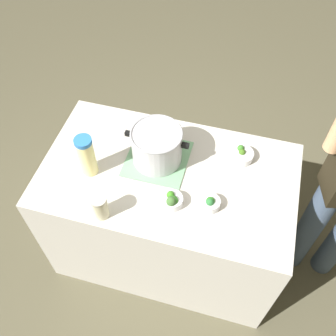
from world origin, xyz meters
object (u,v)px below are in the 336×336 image
object	(u,v)px
broccoli_bowl_center	(241,155)
cooking_pot	(157,146)
lemonade_pitcher	(87,156)
broccoli_bowl_back	(172,200)
mason_jar	(100,207)
broccoli_bowl_front	(210,203)

from	to	relation	value
broccoli_bowl_center	cooking_pot	bearing A→B (deg)	-163.42
cooking_pot	lemonade_pitcher	bearing A→B (deg)	-152.21
cooking_pot	broccoli_bowl_center	size ratio (longest dim) A/B	2.57
broccoli_bowl_back	lemonade_pitcher	bearing A→B (deg)	169.69
broccoli_bowl_back	mason_jar	bearing A→B (deg)	-155.14
cooking_pot	broccoli_bowl_center	world-z (taller)	cooking_pot
cooking_pot	broccoli_bowl_front	world-z (taller)	cooking_pot
mason_jar	cooking_pot	bearing A→B (deg)	67.54
broccoli_bowl_center	broccoli_bowl_back	xyz separation A→B (m)	(-0.28, -0.39, 0.01)
cooking_pot	lemonade_pitcher	size ratio (longest dim) A/B	1.36
mason_jar	broccoli_bowl_front	xyz separation A→B (m)	(0.50, 0.19, -0.04)
mason_jar	broccoli_bowl_center	distance (m)	0.81
broccoli_bowl_front	broccoli_bowl_center	xyz separation A→B (m)	(0.10, 0.35, -0.00)
mason_jar	broccoli_bowl_front	world-z (taller)	mason_jar
cooking_pot	mason_jar	world-z (taller)	cooking_pot
mason_jar	broccoli_bowl_center	size ratio (longest dim) A/B	1.06
broccoli_bowl_front	broccoli_bowl_back	bearing A→B (deg)	-168.24
cooking_pot	broccoli_bowl_front	distance (m)	0.41
broccoli_bowl_front	broccoli_bowl_back	size ratio (longest dim) A/B	0.94
mason_jar	broccoli_bowl_front	distance (m)	0.54
mason_jar	broccoli_bowl_back	size ratio (longest dim) A/B	1.30
cooking_pot	broccoli_bowl_back	world-z (taller)	cooking_pot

